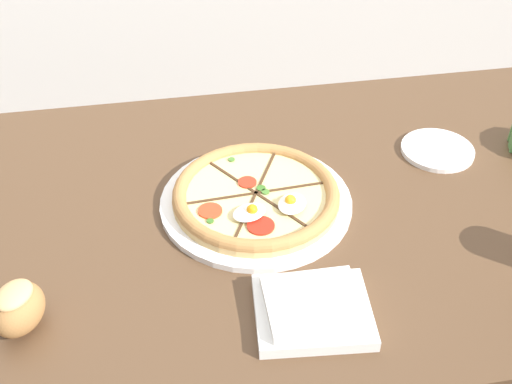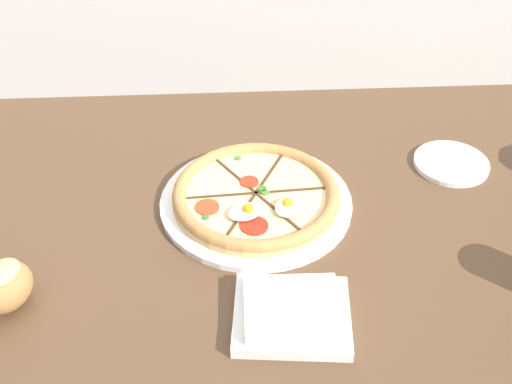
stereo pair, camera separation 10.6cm
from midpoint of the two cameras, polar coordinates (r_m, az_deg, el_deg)
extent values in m
cube|color=#513823|center=(1.16, 1.82, -2.18)|extent=(1.57, 0.83, 0.03)
cylinder|color=white|center=(1.15, 2.64, -1.03)|extent=(0.35, 0.35, 0.01)
cylinder|color=tan|center=(1.15, 2.65, -0.57)|extent=(0.30, 0.30, 0.01)
cylinder|color=#E0CC84|center=(1.14, 2.67, -0.28)|extent=(0.26, 0.26, 0.00)
torus|color=#B27A42|center=(1.14, 2.67, -0.24)|extent=(0.30, 0.30, 0.03)
cube|color=#472D19|center=(1.10, 4.78, -1.90)|extent=(0.08, 0.11, 0.00)
cube|color=#472D19|center=(1.15, 5.85, 0.04)|extent=(0.13, 0.01, 0.00)
cube|color=#472D19|center=(1.19, 3.80, 1.61)|extent=(0.06, 0.12, 0.00)
cube|color=#472D19|center=(1.18, 0.70, 1.39)|extent=(0.08, 0.11, 0.00)
cube|color=#472D19|center=(1.13, -0.57, -0.44)|extent=(0.13, 0.01, 0.00)
cube|color=#472D19|center=(1.09, 1.44, -2.17)|extent=(0.06, 0.12, 0.00)
cylinder|color=red|center=(1.11, -1.61, -1.47)|extent=(0.04, 0.04, 0.00)
cylinder|color=red|center=(1.16, 2.02, 0.81)|extent=(0.03, 0.03, 0.00)
cylinder|color=red|center=(1.07, 2.70, -3.14)|extent=(0.05, 0.05, 0.00)
ellipsoid|color=white|center=(1.09, 1.81, -1.88)|extent=(0.07, 0.07, 0.01)
sphere|color=orange|center=(1.09, 2.00, -1.65)|extent=(0.02, 0.02, 0.02)
ellipsoid|color=white|center=(1.11, 5.73, -1.39)|extent=(0.07, 0.08, 0.01)
sphere|color=#F4AD1E|center=(1.10, 5.61, -1.07)|extent=(0.02, 0.02, 0.02)
cylinder|color=#477A2D|center=(1.22, 0.88, 2.97)|extent=(0.01, 0.01, 0.00)
cylinder|color=#477A2D|center=(1.14, 3.53, -0.14)|extent=(0.01, 0.01, 0.00)
cylinder|color=#386B23|center=(1.15, 3.18, 0.21)|extent=(0.02, 0.02, 0.00)
cylinder|color=#386B23|center=(1.09, -1.73, -2.34)|extent=(0.01, 0.01, 0.00)
cube|color=silver|center=(0.97, 6.40, -11.02)|extent=(0.18, 0.16, 0.02)
cube|color=silver|center=(0.95, 6.48, -10.33)|extent=(0.14, 0.12, 0.02)
ellipsoid|color=#A3703D|center=(1.01, -18.54, -8.17)|extent=(0.10, 0.11, 0.07)
ellipsoid|color=tan|center=(0.99, -18.90, -6.96)|extent=(0.07, 0.08, 0.02)
cylinder|color=white|center=(1.32, 19.20, 2.34)|extent=(0.14, 0.14, 0.01)
camera|label=1|loc=(0.05, -87.32, 2.16)|focal=45.00mm
camera|label=2|loc=(0.05, 92.68, -2.16)|focal=45.00mm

